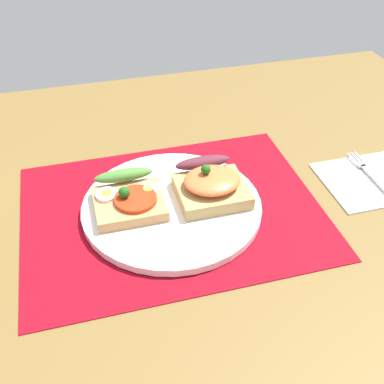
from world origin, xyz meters
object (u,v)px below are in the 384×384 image
at_px(sandwich_egg_tomato, 129,198).
at_px(fork, 373,176).
at_px(sandwich_salmon, 211,184).
at_px(plate, 172,207).
at_px(napkin, 369,180).

xyz_separation_m(sandwich_egg_tomato, fork, (0.38, -0.02, -0.02)).
xyz_separation_m(sandwich_egg_tomato, sandwich_salmon, (0.12, -0.01, 0.01)).
xyz_separation_m(plate, sandwich_egg_tomato, (-0.06, 0.01, 0.02)).
relative_size(plate, napkin, 1.80).
distance_m(plate, napkin, 0.31).
bearing_deg(sandwich_salmon, sandwich_egg_tomato, 176.79).
bearing_deg(sandwich_salmon, napkin, -3.87).
bearing_deg(napkin, plate, 177.94).
xyz_separation_m(plate, napkin, (0.31, -0.01, -0.01)).
distance_m(sandwich_salmon, napkin, 0.26).
distance_m(sandwich_salmon, fork, 0.26).
height_order(sandwich_egg_tomato, fork, sandwich_egg_tomato).
bearing_deg(plate, sandwich_egg_tomato, 167.95).
bearing_deg(plate, fork, -1.72).
relative_size(sandwich_egg_tomato, sandwich_salmon, 0.96).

